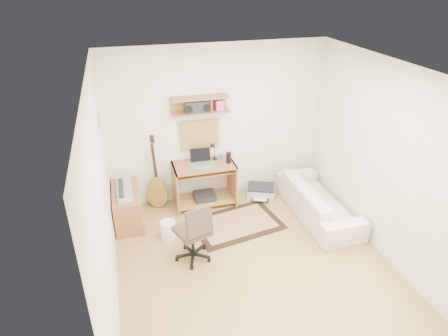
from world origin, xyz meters
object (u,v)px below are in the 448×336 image
object	(u,v)px
cabinet	(127,206)
printer	(261,191)
task_chair	(192,231)
sofa	(319,196)
desk	(204,184)

from	to	relation	value
cabinet	printer	xyz separation A→B (m)	(2.29, 0.17, -0.19)
task_chair	printer	size ratio (longest dim) A/B	1.93
task_chair	sofa	world-z (taller)	task_chair
cabinet	desk	bearing A→B (deg)	7.80
desk	printer	size ratio (longest dim) A/B	2.12
task_chair	cabinet	xyz separation A→B (m)	(-0.81, 1.13, -0.18)
task_chair	cabinet	bearing A→B (deg)	106.59
desk	cabinet	distance (m)	1.29
cabinet	printer	distance (m)	2.30
desk	cabinet	size ratio (longest dim) A/B	1.11
printer	task_chair	bearing A→B (deg)	-116.49
task_chair	sofa	size ratio (longest dim) A/B	0.50
printer	desk	bearing A→B (deg)	-158.23
cabinet	sofa	size ratio (longest dim) A/B	0.50
task_chair	printer	world-z (taller)	task_chair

